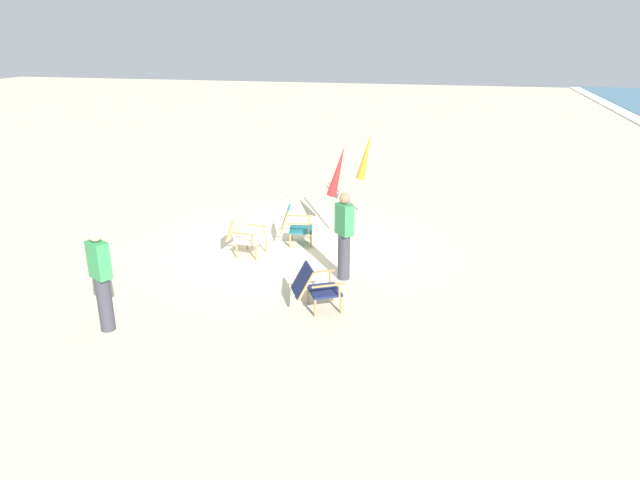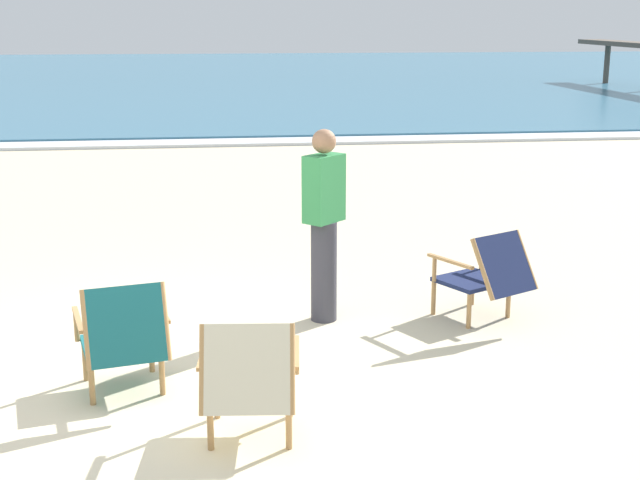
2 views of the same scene
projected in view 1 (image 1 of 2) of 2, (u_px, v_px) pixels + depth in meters
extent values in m
plane|color=beige|center=(292.00, 245.00, 12.10)|extent=(80.00, 80.00, 0.00)
cube|color=#19234C|center=(325.00, 291.00, 9.23)|extent=(0.69, 0.67, 0.04)
cube|color=#19234C|center=(302.00, 280.00, 9.07)|extent=(0.57, 0.49, 0.47)
cylinder|color=#AD7F4C|center=(333.00, 292.00, 9.55)|extent=(0.04, 0.04, 0.32)
cylinder|color=#AD7F4C|center=(341.00, 304.00, 9.13)|extent=(0.04, 0.04, 0.32)
cylinder|color=#AD7F4C|center=(308.00, 295.00, 9.45)|extent=(0.04, 0.04, 0.32)
cylinder|color=#AD7F4C|center=(315.00, 307.00, 9.02)|extent=(0.04, 0.04, 0.32)
cube|color=#AD7F4C|center=(319.00, 272.00, 9.41)|extent=(0.28, 0.48, 0.02)
cylinder|color=#AD7F4C|center=(330.00, 277.00, 9.49)|extent=(0.04, 0.04, 0.22)
cube|color=#AD7F4C|center=(328.00, 286.00, 8.90)|extent=(0.28, 0.48, 0.02)
cylinder|color=#AD7F4C|center=(339.00, 291.00, 8.98)|extent=(0.04, 0.04, 0.22)
cylinder|color=#AD7F4C|center=(299.00, 274.00, 9.30)|extent=(0.17, 0.27, 0.47)
cylinder|color=#AD7F4C|center=(306.00, 287.00, 8.84)|extent=(0.17, 0.27, 0.47)
cube|color=beige|center=(251.00, 240.00, 11.48)|extent=(0.57, 0.53, 0.04)
cube|color=beige|center=(236.00, 227.00, 11.51)|extent=(0.51, 0.27, 0.50)
cylinder|color=#AD7F4C|center=(266.00, 245.00, 11.68)|extent=(0.04, 0.04, 0.32)
cylinder|color=#AD7F4C|center=(256.00, 253.00, 11.26)|extent=(0.04, 0.04, 0.32)
cylinder|color=#AD7F4C|center=(247.00, 242.00, 11.81)|extent=(0.04, 0.04, 0.32)
cylinder|color=#AD7F4C|center=(237.00, 250.00, 11.40)|extent=(0.04, 0.04, 0.32)
cube|color=#AD7F4C|center=(256.00, 225.00, 11.66)|extent=(0.09, 0.53, 0.02)
cylinder|color=#AD7F4C|center=(264.00, 231.00, 11.64)|extent=(0.04, 0.04, 0.22)
cube|color=#AD7F4C|center=(243.00, 234.00, 11.17)|extent=(0.09, 0.53, 0.02)
cylinder|color=#AD7F4C|center=(252.00, 240.00, 11.15)|extent=(0.04, 0.04, 0.22)
cylinder|color=#AD7F4C|center=(241.00, 223.00, 11.73)|extent=(0.06, 0.23, 0.50)
cylinder|color=#AD7F4C|center=(230.00, 231.00, 11.28)|extent=(0.06, 0.23, 0.50)
cube|color=#196066|center=(301.00, 230.00, 12.09)|extent=(0.61, 0.58, 0.04)
cube|color=#196066|center=(286.00, 218.00, 12.00)|extent=(0.53, 0.31, 0.50)
cylinder|color=#AD7F4C|center=(312.00, 233.00, 12.36)|extent=(0.04, 0.04, 0.32)
cylinder|color=#AD7F4C|center=(311.00, 240.00, 11.92)|extent=(0.04, 0.04, 0.32)
cylinder|color=#AD7F4C|center=(292.00, 233.00, 12.36)|extent=(0.04, 0.04, 0.32)
cylinder|color=#AD7F4C|center=(290.00, 240.00, 11.92)|extent=(0.04, 0.04, 0.32)
cube|color=#AD7F4C|center=(301.00, 216.00, 12.27)|extent=(0.15, 0.52, 0.02)
cylinder|color=#AD7F4C|center=(309.00, 221.00, 12.31)|extent=(0.04, 0.04, 0.22)
cube|color=#AD7F4C|center=(299.00, 224.00, 11.75)|extent=(0.15, 0.52, 0.02)
cylinder|color=#AD7F4C|center=(308.00, 229.00, 11.78)|extent=(0.04, 0.04, 0.22)
cylinder|color=#AD7F4C|center=(286.00, 215.00, 12.24)|extent=(0.08, 0.21, 0.50)
cylinder|color=#AD7F4C|center=(285.00, 222.00, 11.77)|extent=(0.08, 0.21, 0.50)
cylinder|color=#B7B2A8|center=(368.00, 170.00, 14.15)|extent=(0.22, 0.48, 2.06)
cone|color=orange|center=(365.00, 156.00, 14.02)|extent=(0.38, 0.51, 1.18)
sphere|color=#B7B2A8|center=(360.00, 129.00, 13.77)|extent=(0.06, 0.06, 0.06)
cylinder|color=#B7B2A8|center=(342.00, 187.00, 12.67)|extent=(0.05, 0.56, 2.05)
cone|color=red|center=(338.00, 171.00, 12.57)|extent=(0.22, 0.50, 1.17)
sphere|color=#B7B2A8|center=(331.00, 141.00, 12.38)|extent=(0.06, 0.06, 0.06)
cylinder|color=#383842|center=(105.00, 304.00, 8.54)|extent=(0.22, 0.22, 0.86)
cube|color=#338C4C|center=(99.00, 260.00, 8.30)|extent=(0.33, 0.39, 0.56)
sphere|color=beige|center=(95.00, 235.00, 8.16)|extent=(0.20, 0.20, 0.20)
cylinder|color=#383842|center=(344.00, 257.00, 10.34)|extent=(0.22, 0.22, 0.86)
cube|color=#338C4C|center=(344.00, 219.00, 10.09)|extent=(0.38, 0.38, 0.56)
sphere|color=#9E7051|center=(345.00, 198.00, 9.96)|extent=(0.20, 0.20, 0.20)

